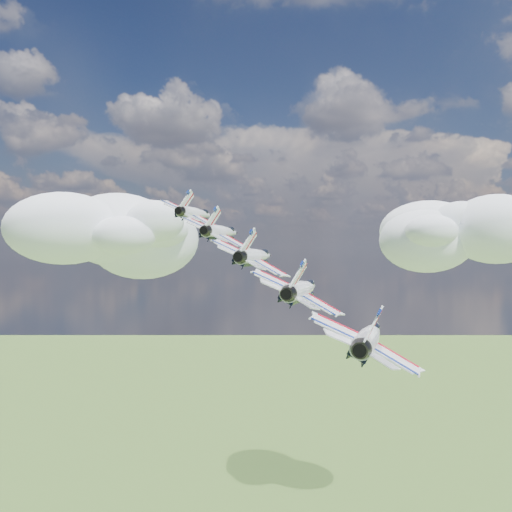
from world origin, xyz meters
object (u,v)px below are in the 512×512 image
at_px(jet_1, 222,232).
at_px(jet_3, 302,289).
at_px(jet_2, 256,256).
at_px(jet_0, 196,213).
at_px(jet_4, 369,337).

xyz_separation_m(jet_1, jet_3, (17.13, -16.87, -6.63)).
bearing_deg(jet_3, jet_2, 130.86).
height_order(jet_1, jet_2, jet_1).
relative_size(jet_1, jet_3, 1.00).
bearing_deg(jet_2, jet_0, 130.86).
distance_m(jet_1, jet_4, 37.41).
bearing_deg(jet_3, jet_4, -49.14).
bearing_deg(jet_1, jet_4, -49.14).
height_order(jet_3, jet_4, jet_3).
distance_m(jet_2, jet_4, 24.94).
bearing_deg(jet_3, jet_1, 130.86).
bearing_deg(jet_0, jet_2, -49.14).
height_order(jet_0, jet_1, jet_0).
distance_m(jet_0, jet_3, 37.41).
distance_m(jet_1, jet_3, 24.94).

